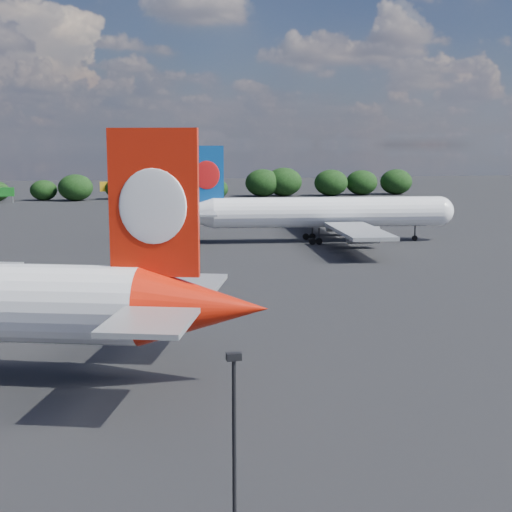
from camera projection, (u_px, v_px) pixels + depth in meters
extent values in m
plane|color=black|center=(61.00, 265.00, 99.48)|extent=(500.00, 500.00, 0.00)
cone|color=red|center=(204.00, 307.00, 49.06)|extent=(10.33, 8.33, 5.60)
cube|color=red|center=(154.00, 203.00, 48.30)|extent=(5.97, 2.64, 10.08)
ellipsoid|color=white|center=(153.00, 206.00, 48.00)|extent=(4.49, 1.83, 5.15)
ellipsoid|color=white|center=(155.00, 206.00, 48.66)|extent=(4.49, 1.83, 5.15)
cube|color=#919498|center=(149.00, 322.00, 43.17)|extent=(7.04, 8.04, 0.34)
cube|color=#919498|center=(189.00, 283.00, 55.27)|extent=(7.04, 8.04, 0.34)
cylinder|color=white|center=(328.00, 212.00, 122.75)|extent=(39.84, 10.84, 5.20)
sphere|color=white|center=(439.00, 211.00, 124.75)|extent=(5.89, 5.89, 5.20)
cone|color=white|center=(189.00, 213.00, 120.34)|extent=(8.98, 6.34, 5.20)
cube|color=#0D4691|center=(207.00, 174.00, 119.62)|extent=(5.73, 1.34, 9.36)
ellipsoid|color=red|center=(207.00, 175.00, 119.35)|extent=(4.35, 0.84, 4.78)
ellipsoid|color=red|center=(207.00, 175.00, 119.96)|extent=(4.35, 0.84, 4.78)
cube|color=#919498|center=(202.00, 214.00, 114.86)|extent=(5.53, 6.85, 0.31)
cube|color=#919498|center=(200.00, 208.00, 126.10)|extent=(5.53, 6.85, 0.31)
cube|color=#919498|center=(358.00, 231.00, 109.93)|extent=(9.69, 21.55, 0.57)
cube|color=#919498|center=(324.00, 214.00, 136.50)|extent=(9.69, 21.55, 0.57)
cylinder|color=#919498|center=(363.00, 235.00, 115.46)|extent=(5.55, 3.53, 2.81)
cube|color=#919498|center=(363.00, 231.00, 115.35)|extent=(2.31, 0.64, 1.25)
cylinder|color=#919498|center=(341.00, 224.00, 131.81)|extent=(5.55, 3.53, 2.81)
cube|color=#919498|center=(341.00, 220.00, 131.70)|extent=(2.31, 0.64, 1.25)
cylinder|color=black|center=(319.00, 235.00, 120.04)|extent=(0.33, 0.33, 2.60)
cylinder|color=black|center=(319.00, 241.00, 120.19)|extent=(1.20, 0.63, 1.14)
cylinder|color=black|center=(312.00, 241.00, 120.08)|extent=(1.20, 0.63, 1.14)
cylinder|color=black|center=(312.00, 231.00, 126.17)|extent=(0.33, 0.33, 2.60)
cylinder|color=black|center=(312.00, 237.00, 126.32)|extent=(1.20, 0.63, 1.14)
cylinder|color=black|center=(306.00, 237.00, 126.21)|extent=(1.20, 0.63, 1.14)
cylinder|color=black|center=(415.00, 232.00, 124.90)|extent=(0.28, 0.28, 2.60)
cylinder|color=black|center=(415.00, 238.00, 125.06)|extent=(0.98, 0.50, 0.94)
cylinder|color=black|center=(234.00, 474.00, 26.76)|extent=(0.16, 0.16, 8.85)
cube|color=black|center=(234.00, 357.00, 26.05)|extent=(0.55, 0.30, 0.28)
cube|color=#13631A|center=(3.00, 192.00, 205.76)|extent=(6.00, 0.30, 2.60)
cylinder|color=gray|center=(13.00, 199.00, 206.70)|extent=(0.20, 0.20, 2.00)
cube|color=#EBAB14|center=(108.00, 187.00, 218.64)|extent=(5.00, 0.30, 3.00)
cylinder|color=gray|center=(108.00, 196.00, 219.06)|extent=(0.30, 0.30, 2.50)
ellipsoid|color=black|center=(44.00, 190.00, 215.23)|extent=(8.06, 6.82, 6.20)
ellipsoid|color=black|center=(76.00, 188.00, 213.68)|extent=(10.35, 8.76, 7.96)
ellipsoid|color=black|center=(120.00, 188.00, 219.72)|extent=(9.00, 7.61, 6.92)
ellipsoid|color=black|center=(152.00, 188.00, 219.73)|extent=(8.93, 7.55, 6.87)
ellipsoid|color=black|center=(181.00, 185.00, 222.59)|extent=(11.15, 9.44, 8.58)
ellipsoid|color=black|center=(215.00, 189.00, 222.17)|extent=(8.07, 6.83, 6.21)
ellipsoid|color=black|center=(263.00, 183.00, 231.72)|extent=(11.55, 9.77, 8.89)
ellipsoid|color=black|center=(284.00, 182.00, 233.64)|extent=(12.09, 10.23, 9.30)
ellipsoid|color=black|center=(331.00, 183.00, 234.49)|extent=(11.24, 9.51, 8.64)
ellipsoid|color=black|center=(362.00, 183.00, 238.91)|extent=(10.81, 9.14, 8.31)
ellipsoid|color=black|center=(396.00, 182.00, 241.62)|extent=(11.09, 9.38, 8.53)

